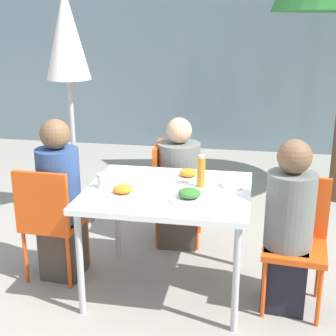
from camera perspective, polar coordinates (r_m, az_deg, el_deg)
ground_plane at (r=3.50m, az=-0.00°, el=-14.28°), size 24.00×24.00×0.00m
building_facade at (r=6.95m, az=6.32°, el=14.54°), size 10.00×0.20×3.00m
dining_table at (r=3.19m, az=-0.00°, el=-3.67°), size 1.11×0.95×0.76m
chair_left at (r=3.48m, az=-14.25°, el=-5.67°), size 0.42×0.42×0.87m
person_left at (r=3.49m, az=-13.00°, el=-4.23°), size 0.31×0.31×1.20m
chair_right at (r=3.23m, az=15.35°, el=-7.62°), size 0.44×0.44×0.87m
person_right at (r=3.14m, az=14.46°, el=-7.36°), size 0.31×0.31×1.16m
chair_far at (r=3.99m, az=0.24°, el=-2.09°), size 0.42×0.42×0.87m
person_far at (r=3.93m, az=1.32°, el=-2.30°), size 0.35×0.35×1.10m
closed_umbrella at (r=4.32m, az=-12.19°, el=14.35°), size 0.39×0.39×2.14m
plate_0 at (r=3.39m, az=2.48°, el=-0.81°), size 0.23×0.23×0.07m
plate_1 at (r=2.98m, az=2.63°, el=-3.36°), size 0.27×0.27×0.07m
plate_2 at (r=3.08m, az=-5.50°, el=-2.82°), size 0.24×0.24×0.07m
bottle at (r=3.19m, az=4.04°, el=-0.45°), size 0.06×0.06×0.23m
drinking_cup at (r=3.21m, az=-7.95°, el=-1.56°), size 0.08×0.08×0.10m
salad_bowl at (r=3.23m, az=7.95°, el=-1.86°), size 0.16×0.16×0.05m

